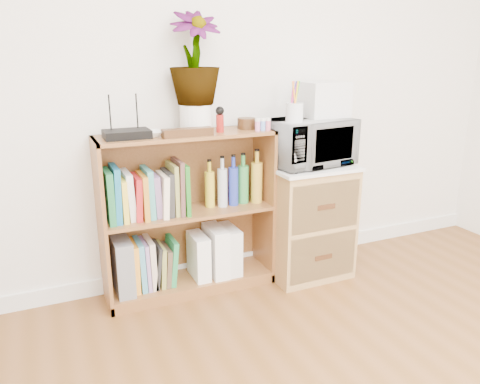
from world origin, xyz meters
TOP-DOWN VIEW (x-y plane):
  - skirting_board at (0.00, 2.24)m, footprint 4.00×0.02m
  - bookshelf at (-0.35, 2.10)m, footprint 1.00×0.30m
  - wicker_unit at (0.40, 2.02)m, footprint 0.50×0.45m
  - microwave at (0.40, 2.02)m, footprint 0.54×0.40m
  - pen_cup at (0.25, 1.94)m, footprint 0.10×0.10m
  - small_appliance at (0.53, 2.08)m, footprint 0.27×0.22m
  - router at (-0.68, 2.08)m, footprint 0.24×0.16m
  - white_bowl at (-0.56, 2.07)m, footprint 0.13×0.13m
  - plant_pot at (-0.28, 2.12)m, footprint 0.18×0.18m
  - potted_plant at (-0.28, 2.12)m, footprint 0.28×0.28m
  - trinket_box at (-0.37, 2.00)m, footprint 0.27×0.07m
  - kokeshi_doll at (-0.16, 2.06)m, footprint 0.04×0.04m
  - wooden_bowl at (0.03, 2.11)m, footprint 0.11×0.11m
  - paint_jars at (0.08, 2.01)m, footprint 0.11×0.04m
  - file_box at (-0.75, 2.10)m, footprint 0.10×0.25m
  - magazine_holder_left at (-0.30, 2.09)m, footprint 0.09×0.22m
  - magazine_holder_mid at (-0.19, 2.09)m, footprint 0.10×0.24m
  - magazine_holder_right at (-0.10, 2.09)m, footprint 0.09×0.23m
  - cookbooks at (-0.59, 2.10)m, footprint 0.44×0.20m
  - liquor_bottles at (-0.05, 2.10)m, footprint 0.35×0.07m
  - lower_books at (-0.58, 2.10)m, footprint 0.26×0.19m

SIDE VIEW (x-z plane):
  - skirting_board at x=0.00m, z-range 0.00..0.10m
  - lower_books at x=-0.58m, z-range 0.06..0.35m
  - magazine_holder_left at x=-0.30m, z-range 0.07..0.34m
  - magazine_holder_right at x=-0.10m, z-range 0.07..0.36m
  - magazine_holder_mid at x=-0.19m, z-range 0.07..0.37m
  - file_box at x=-0.75m, z-range 0.07..0.39m
  - wicker_unit at x=0.40m, z-range 0.00..0.70m
  - bookshelf at x=-0.35m, z-range 0.00..0.95m
  - cookbooks at x=-0.59m, z-range 0.48..0.79m
  - liquor_bottles at x=-0.05m, z-range 0.49..0.81m
  - microwave at x=0.40m, z-range 0.72..1.00m
  - white_bowl at x=-0.56m, z-range 0.95..0.98m
  - router at x=-0.68m, z-range 0.95..0.99m
  - trinket_box at x=-0.37m, z-range 0.95..0.99m
  - paint_jars at x=0.08m, z-range 0.95..1.01m
  - wooden_bowl at x=0.03m, z-range 0.95..1.01m
  - kokeshi_doll at x=-0.16m, z-range 0.95..1.05m
  - plant_pot at x=-0.28m, z-range 0.95..1.10m
  - pen_cup at x=0.25m, z-range 1.00..1.11m
  - small_appliance at x=0.53m, z-range 1.00..1.21m
  - potted_plant at x=-0.28m, z-range 1.10..1.60m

